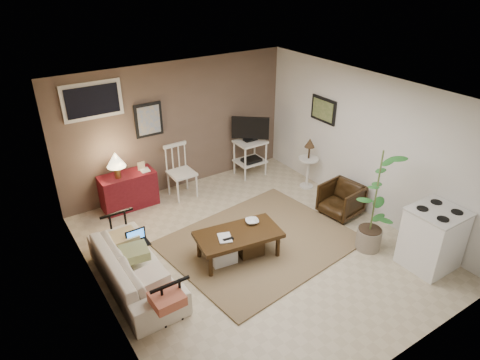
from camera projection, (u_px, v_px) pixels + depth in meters
floor at (255, 249)px, 6.56m from camera, size 5.00×5.00×0.00m
art_back at (149, 120)px, 7.44m from camera, size 0.50×0.03×0.60m
art_right at (323, 110)px, 7.71m from camera, size 0.03×0.60×0.45m
window at (92, 101)px, 6.77m from camera, size 0.96×0.03×0.60m
rug at (260, 242)px, 6.70m from camera, size 2.96×2.49×0.03m
coffee_table at (238, 243)px, 6.26m from camera, size 1.31×0.81×0.46m
sofa at (134, 262)px, 5.69m from camera, size 0.55×1.88×0.74m
sofa_pillows at (143, 265)px, 5.51m from camera, size 0.36×1.79×0.13m
sofa_end_rails at (142, 263)px, 5.77m from camera, size 0.51×1.88×0.63m
laptop at (137, 239)px, 5.97m from camera, size 0.29×0.21×0.20m
red_console at (127, 188)px, 7.49m from camera, size 0.96×0.43×1.11m
spindle_chair at (181, 173)px, 7.81m from camera, size 0.46×0.46×0.99m
tv_stand at (250, 145)px, 8.49m from camera, size 0.60×0.51×1.23m
side_table at (309, 157)px, 8.03m from camera, size 0.38×0.38×1.01m
armchair at (341, 198)px, 7.30m from camera, size 0.64×0.68×0.63m
potted_plant at (375, 198)px, 6.18m from camera, size 0.42×0.42×1.66m
stove at (433, 238)px, 6.03m from camera, size 0.71×0.66×0.92m
bowl at (252, 217)px, 6.36m from camera, size 0.20×0.11×0.20m
book_table at (218, 232)px, 5.97m from camera, size 0.18×0.08×0.25m
book_console at (140, 166)px, 7.43m from camera, size 0.15×0.03×0.20m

